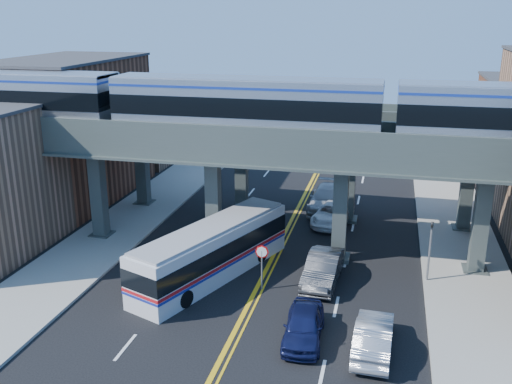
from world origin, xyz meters
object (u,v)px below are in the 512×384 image
car_lane_a (304,325)px  transit_train (245,105)px  car_lane_d (327,199)px  traffic_signal (430,245)px  car_lane_b (323,269)px  car_parked_curb (373,337)px  car_lane_c (333,214)px  stop_sign (262,260)px  transit_bus (212,252)px

car_lane_a → transit_train: bearing=115.7°
car_lane_a → car_lane_d: size_ratio=0.72×
traffic_signal → car_lane_b: size_ratio=0.81×
traffic_signal → car_parked_curb: 8.33m
transit_train → car_lane_a: (5.18, -9.47, -8.60)m
transit_train → traffic_signal: 13.28m
car_parked_curb → car_lane_c: bearing=-75.8°
traffic_signal → car_lane_c: 10.44m
car_parked_curb → car_lane_d: bearing=-75.4°
car_lane_b → car_parked_curb: size_ratio=1.08×
transit_train → stop_sign: 9.35m
car_lane_a → car_parked_curb: car_parked_curb is taller
stop_sign → car_lane_b: size_ratio=0.52×
car_parked_curb → transit_bus: bearing=-29.7°
stop_sign → car_parked_curb: size_ratio=0.56×
transit_bus → car_lane_c: bearing=-7.9°
transit_train → car_lane_c: 11.70m
car_parked_curb → car_lane_b: bearing=-62.6°
traffic_signal → transit_bus: traffic_signal is taller
traffic_signal → car_lane_a: traffic_signal is taller
car_lane_c → car_parked_curb: car_parked_curb is taller
transit_train → car_lane_a: transit_train is taller
car_lane_d → car_lane_a: bearing=-86.0°
traffic_signal → car_lane_b: traffic_signal is taller
car_lane_d → car_lane_c: bearing=-74.8°
transit_train → car_lane_b: size_ratio=9.79×
traffic_signal → car_lane_c: bearing=127.1°
transit_train → transit_bus: (-0.96, -4.01, -7.83)m
car_lane_a → car_lane_c: 15.70m
transit_bus → car_lane_c: 11.79m
traffic_signal → car_lane_c: traffic_signal is taller
car_lane_b → car_lane_d: bearing=98.4°
car_lane_a → car_parked_curb: 3.20m
traffic_signal → car_lane_d: size_ratio=0.67×
stop_sign → transit_bus: (-3.13, 0.99, -0.23)m
traffic_signal → car_parked_curb: size_ratio=0.88×
car_lane_a → car_lane_b: car_lane_b is taller
car_lane_d → car_parked_curb: 19.30m
traffic_signal → car_lane_a: 9.64m
car_lane_c → transit_bus: bearing=-113.0°
car_lane_b → car_parked_curb: car_lane_b is taller
car_lane_a → car_lane_c: size_ratio=0.85×
transit_train → car_lane_c: transit_train is taller
car_lane_a → traffic_signal: bearing=48.7°
car_parked_curb → transit_train: bearing=-47.5°
car_lane_c → car_lane_b: bearing=-80.6°
traffic_signal → transit_bus: bearing=-170.5°
transit_train → car_lane_b: bearing=-32.3°
car_lane_a → car_lane_b: (0.14, 6.10, 0.08)m
transit_bus → car_lane_b: 6.35m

